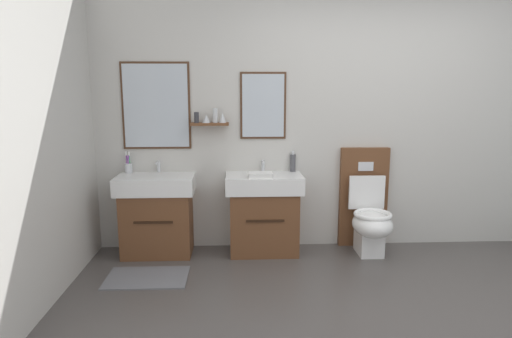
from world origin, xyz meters
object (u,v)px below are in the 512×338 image
Objects in this scene: vanity_sink_left at (157,213)px; soap_dispenser at (293,162)px; toothbrush_cup at (129,167)px; vanity_sink_right at (264,212)px; toilet at (368,214)px; folded_hand_towel at (260,175)px.

vanity_sink_left is 1.40m from soap_dispenser.
vanity_sink_left is at bearing -173.30° from soap_dispenser.
vanity_sink_right is at bearing -6.32° from toothbrush_cup.
vanity_sink_left is 3.74× the size of soap_dispenser.
vanity_sink_right is at bearing -152.19° from soap_dispenser.
toilet reaches higher than vanity_sink_right.
toilet is at bearing 5.79° from folded_hand_towel.
vanity_sink_left is 1.02m from vanity_sink_right.
soap_dispenser is at bearing 27.81° from vanity_sink_right.
toothbrush_cup is at bearing 152.96° from vanity_sink_left.
folded_hand_towel is at bearing -7.15° from vanity_sink_left.
vanity_sink_right is at bearing 0.00° from vanity_sink_left.
toothbrush_cup is (-2.32, 0.16, 0.45)m from toilet.
toothbrush_cup is at bearing 168.05° from folded_hand_towel.
toilet is (2.03, -0.02, -0.03)m from vanity_sink_left.
folded_hand_towel is (-0.04, -0.12, 0.39)m from vanity_sink_right.
vanity_sink_right is 3.50× the size of folded_hand_towel.
folded_hand_towel is (-1.05, -0.11, 0.42)m from toilet.
toilet is 2.36m from toothbrush_cup.
vanity_sink_right is 1.38m from toothbrush_cup.
soap_dispenser reaches higher than vanity_sink_left.
vanity_sink_right is 3.67× the size of toothbrush_cup.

